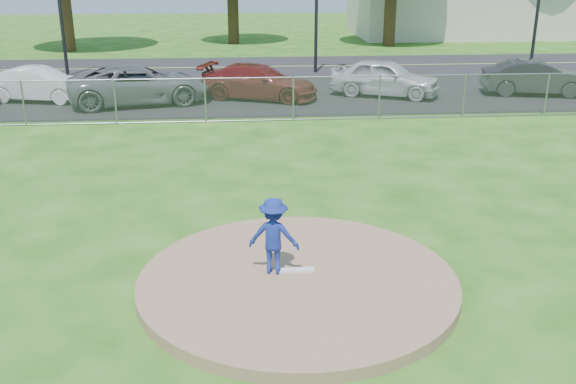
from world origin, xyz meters
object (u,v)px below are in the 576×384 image
object	(u,v)px
parked_car_darkred	(259,82)
parked_car_charcoal	(536,78)
traffic_signal_right	(544,1)
parked_car_pearl	(385,78)
commercial_building	(465,5)
traffic_cone	(121,97)
traffic_signal_left	(65,3)
parked_car_gray	(139,85)
parked_car_white	(39,84)
pitcher	(274,236)

from	to	relation	value
parked_car_darkred	parked_car_charcoal	xyz separation A→B (m)	(11.33, -0.11, 0.02)
traffic_signal_right	parked_car_pearl	size ratio (longest dim) A/B	1.28
commercial_building	traffic_cone	xyz separation A→B (m)	(-21.35, -22.94, -1.84)
traffic_signal_left	parked_car_gray	size ratio (longest dim) A/B	1.05
parked_car_white	parked_car_darkred	distance (m)	8.58
traffic_signal_left	pitcher	bearing A→B (deg)	-68.97
traffic_cone	parked_car_gray	distance (m)	0.84
traffic_cone	parked_car_pearl	xyz separation A→B (m)	(10.44, 0.86, 0.43)
parked_car_white	parked_car_charcoal	size ratio (longest dim) A/B	0.95
parked_car_gray	parked_car_charcoal	xyz separation A→B (m)	(15.94, 0.45, -0.04)
parked_car_darkred	parked_car_pearl	size ratio (longest dim) A/B	1.07
pitcher	parked_car_darkred	size ratio (longest dim) A/B	0.29
commercial_building	parked_car_gray	distance (m)	30.79
parked_car_darkred	parked_car_charcoal	distance (m)	11.33
traffic_signal_right	parked_car_gray	bearing A→B (deg)	-160.20
traffic_signal_left	parked_car_darkred	world-z (taller)	traffic_signal_left
traffic_signal_right	parked_car_charcoal	world-z (taller)	traffic_signal_right
parked_car_white	parked_car_pearl	xyz separation A→B (m)	(13.70, -0.06, 0.08)
commercial_building	traffic_signal_right	world-z (taller)	traffic_signal_right
traffic_signal_left	parked_car_pearl	bearing A→B (deg)	-23.69
traffic_cone	parked_car_charcoal	bearing A→B (deg)	2.05
parked_car_gray	parked_car_pearl	xyz separation A→B (m)	(9.73, 0.72, 0.00)
traffic_signal_right	parked_car_charcoal	size ratio (longest dim) A/B	1.32
parked_car_white	parked_car_darkred	size ratio (longest dim) A/B	0.86
commercial_building	pitcher	world-z (taller)	commercial_building
parked_car_gray	traffic_signal_left	bearing A→B (deg)	18.09
parked_car_darkred	parked_car_pearl	bearing A→B (deg)	-67.61
pitcher	parked_car_charcoal	bearing A→B (deg)	-113.69
parked_car_gray	pitcher	bearing A→B (deg)	-177.30
traffic_cone	parked_car_white	distance (m)	3.41
traffic_signal_left	pitcher	size ratio (longest dim) A/B	4.18
commercial_building	parked_car_darkred	size ratio (longest dim) A/B	3.51
commercial_building	parked_car_charcoal	xyz separation A→B (m)	(-4.70, -22.35, -1.45)
traffic_signal_left	parked_car_gray	world-z (taller)	traffic_signal_left
parked_car_pearl	traffic_signal_right	bearing A→B (deg)	-32.21
parked_car_white	parked_car_gray	world-z (taller)	parked_car_gray
traffic_signal_right	traffic_cone	bearing A→B (deg)	-160.49
commercial_building	traffic_cone	bearing A→B (deg)	-132.95
commercial_building	parked_car_gray	xyz separation A→B (m)	(-20.64, -22.80, -1.41)
parked_car_pearl	parked_car_gray	bearing A→B (deg)	118.41
commercial_building	parked_car_gray	bearing A→B (deg)	-132.16
pitcher	traffic_cone	world-z (taller)	pitcher
commercial_building	traffic_cone	world-z (taller)	commercial_building
traffic_cone	parked_car_darkred	xyz separation A→B (m)	(5.32, 0.71, 0.37)
parked_car_gray	parked_car_pearl	world-z (taller)	parked_car_pearl
parked_car_pearl	pitcher	bearing A→B (deg)	-175.03
parked_car_gray	parked_car_darkred	xyz separation A→B (m)	(4.61, 0.56, -0.06)
traffic_cone	parked_car_white	xyz separation A→B (m)	(-3.26, 0.93, 0.35)
pitcher	traffic_cone	xyz separation A→B (m)	(-4.97, 14.84, -0.55)
traffic_cone	traffic_signal_left	bearing A→B (deg)	116.15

